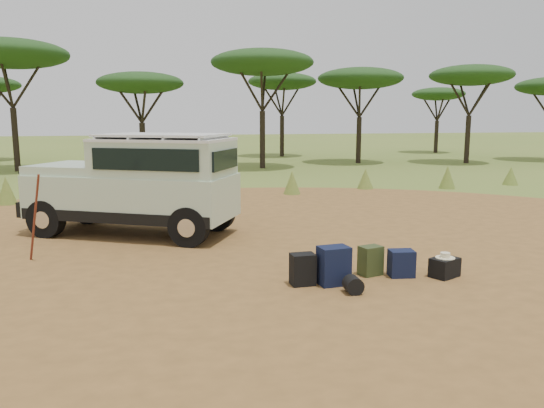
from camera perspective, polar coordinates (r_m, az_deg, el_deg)
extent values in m
plane|color=olive|center=(9.55, -1.89, -6.65)|extent=(140.00, 140.00, 0.00)
cylinder|color=olive|center=(9.55, -1.89, -6.63)|extent=(23.00, 23.00, 0.01)
cone|color=olive|center=(17.94, -26.67, 1.30)|extent=(0.60, 0.60, 0.85)
cone|color=olive|center=(18.39, -16.89, 1.83)|extent=(0.60, 0.60, 0.70)
cone|color=olive|center=(18.03, -7.42, 2.33)|extent=(0.60, 0.60, 0.90)
cone|color=olive|center=(18.19, 2.16, 2.31)|extent=(0.60, 0.60, 0.80)
cone|color=olive|center=(19.84, 10.01, 2.69)|extent=(0.60, 0.60, 0.75)
cone|color=olive|center=(20.68, 18.35, 2.76)|extent=(0.60, 0.60, 0.85)
cone|color=olive|center=(22.72, 24.29, 2.77)|extent=(0.60, 0.60, 0.70)
cylinder|color=black|center=(28.70, -25.87, 6.24)|extent=(0.28, 0.28, 3.06)
ellipsoid|color=#193412|center=(28.83, -26.46, 14.28)|extent=(5.50, 5.50, 1.38)
cylinder|color=black|center=(27.24, -13.72, 6.03)|extent=(0.28, 0.28, 2.34)
ellipsoid|color=#193412|center=(27.25, -13.97, 12.53)|extent=(4.20, 4.20, 1.05)
cylinder|color=black|center=(27.45, -1.03, 6.93)|extent=(0.28, 0.28, 2.93)
ellipsoid|color=#193412|center=(27.55, -1.06, 14.99)|extent=(5.20, 5.20, 1.30)
cylinder|color=black|center=(30.88, 9.31, 6.79)|extent=(0.28, 0.28, 2.61)
ellipsoid|color=#193412|center=(30.92, 9.48, 13.19)|extent=(4.80, 4.80, 1.20)
cylinder|color=black|center=(32.36, 20.28, 6.53)|extent=(0.28, 0.28, 2.70)
ellipsoid|color=#193412|center=(32.42, 20.64, 12.83)|extent=(4.60, 4.60, 1.15)
cylinder|color=black|center=(35.63, 1.08, 7.31)|extent=(0.28, 0.28, 2.70)
ellipsoid|color=#193412|center=(35.68, 1.10, 13.05)|extent=(4.50, 4.50, 1.12)
cylinder|color=black|center=(41.17, 17.25, 6.92)|extent=(0.28, 0.28, 2.34)
ellipsoid|color=#193412|center=(41.18, 17.46, 11.22)|extent=(3.80, 3.80, 0.95)
cube|color=#B2C8AB|center=(12.31, -14.74, 0.92)|extent=(4.83, 3.73, 0.95)
cube|color=black|center=(12.37, -14.67, -0.70)|extent=(4.77, 3.72, 0.24)
cube|color=#B2C8AB|center=(11.85, -11.51, 4.85)|extent=(3.29, 2.86, 0.75)
cube|color=silver|center=(11.82, -11.57, 6.80)|extent=(3.30, 2.90, 0.06)
cube|color=silver|center=(11.82, -11.59, 7.28)|extent=(3.06, 2.70, 0.05)
cube|color=#B2C8AB|center=(13.00, -20.31, 3.63)|extent=(2.27, 2.31, 0.20)
cube|color=black|center=(12.51, -17.19, 5.02)|extent=(0.85, 1.42, 0.52)
cube|color=black|center=(11.04, -13.57, 4.66)|extent=(2.11, 1.14, 0.45)
cube|color=black|center=(12.66, -9.72, 5.35)|extent=(2.11, 1.14, 0.45)
cube|color=black|center=(11.30, -5.04, 4.79)|extent=(0.73, 1.33, 0.41)
cube|color=black|center=(13.63, -23.17, 0.01)|extent=(0.97, 1.66, 0.34)
cylinder|color=black|center=(13.60, -23.78, 3.35)|extent=(0.66, 1.17, 0.07)
cylinder|color=black|center=(13.66, -23.64, 1.15)|extent=(0.66, 1.17, 0.07)
cylinder|color=silver|center=(13.42, -24.53, 2.37)|extent=(0.16, 0.23, 0.22)
cylinder|color=silver|center=(13.85, -23.08, 2.66)|extent=(0.16, 0.23, 0.22)
cube|color=silver|center=(13.66, -23.46, 0.52)|extent=(0.23, 0.39, 0.12)
cylinder|color=black|center=(13.22, -14.88, 4.85)|extent=(0.11, 0.11, 0.82)
cylinder|color=black|center=(12.66, -23.14, -1.47)|extent=(0.87, 0.64, 0.84)
cylinder|color=black|center=(13.94, -19.13, -0.30)|extent=(0.87, 0.64, 0.84)
cylinder|color=black|center=(10.94, -8.92, -2.44)|extent=(0.87, 0.64, 0.84)
cylinder|color=black|center=(12.40, -5.97, -0.98)|extent=(0.87, 0.64, 0.84)
cylinder|color=maroon|center=(10.51, -24.17, -1.41)|extent=(0.37, 0.44, 1.64)
cube|color=black|center=(8.43, 3.32, -7.05)|extent=(0.38, 0.29, 0.51)
cube|color=#101533|center=(8.48, 6.65, -6.62)|extent=(0.51, 0.39, 0.62)
cube|color=#303F1D|center=(9.08, 10.55, -6.02)|extent=(0.42, 0.35, 0.50)
cube|color=#101533|center=(9.11, 13.74, -6.23)|extent=(0.44, 0.36, 0.45)
cube|color=black|center=(9.30, 18.07, -6.52)|extent=(0.56, 0.49, 0.33)
cylinder|color=black|center=(8.15, 8.72, -8.60)|extent=(0.28, 0.28, 0.27)
cylinder|color=beige|center=(9.25, 18.12, -5.51)|extent=(0.32, 0.32, 0.01)
cylinder|color=beige|center=(9.24, 18.14, -5.23)|extent=(0.16, 0.16, 0.08)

